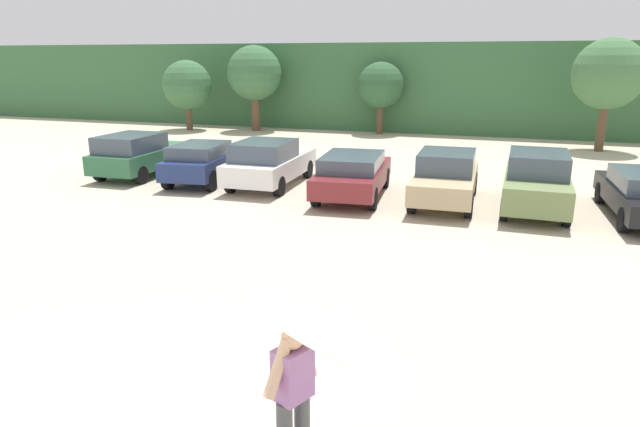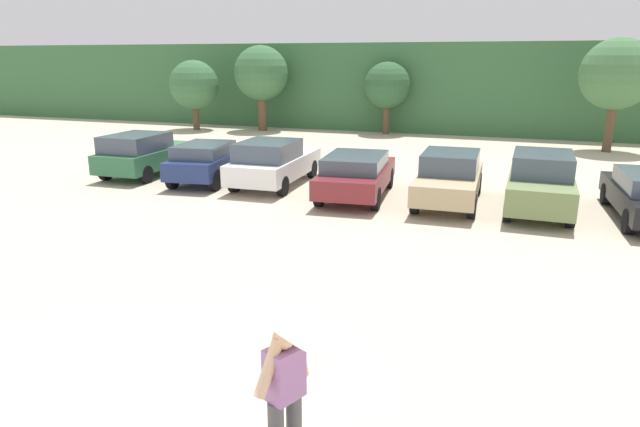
{
  "view_description": "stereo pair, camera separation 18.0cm",
  "coord_description": "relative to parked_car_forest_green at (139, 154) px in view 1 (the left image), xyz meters",
  "views": [
    {
      "loc": [
        4.06,
        -3.75,
        4.32
      ],
      "look_at": [
        0.57,
        6.45,
        1.28
      ],
      "focal_mm": 31.25,
      "sensor_mm": 36.0,
      "label": 1
    },
    {
      "loc": [
        4.23,
        -3.69,
        4.32
      ],
      "look_at": [
        0.57,
        6.45,
        1.28
      ],
      "focal_mm": 31.25,
      "sensor_mm": 36.0,
      "label": 2
    }
  ],
  "objects": [
    {
      "name": "tree_ridge_back",
      "position": [
        -5.62,
        12.57,
        1.84
      ],
      "size": [
        2.93,
        2.93,
        4.16
      ],
      "color": "brown",
      "rests_on": "ground_plane"
    },
    {
      "name": "surfboard_cream",
      "position": [
        11.21,
        -12.42,
        0.83
      ],
      "size": [
        1.95,
        1.61,
        0.1
      ],
      "rotation": [
        0.0,
        0.0,
        2.53
      ],
      "color": "beige"
    },
    {
      "name": "tree_center_left",
      "position": [
        -1.63,
        13.62,
        2.53
      ],
      "size": [
        3.22,
        3.22,
        5.01
      ],
      "color": "brown",
      "rests_on": "ground_plane"
    },
    {
      "name": "parked_car_white",
      "position": [
        5.27,
        0.05,
        -0.01
      ],
      "size": [
        2.07,
        4.6,
        1.61
      ],
      "rotation": [
        0.0,
        0.0,
        1.61
      ],
      "color": "white",
      "rests_on": "ground_plane"
    },
    {
      "name": "tree_center_right",
      "position": [
        17.09,
        11.9,
        2.72
      ],
      "size": [
        3.24,
        3.24,
        5.2
      ],
      "color": "brown",
      "rests_on": "ground_plane"
    },
    {
      "name": "parked_car_olive_green",
      "position": [
        13.89,
        -0.34,
        0.02
      ],
      "size": [
        1.85,
        4.45,
        1.68
      ],
      "rotation": [
        0.0,
        0.0,
        1.55
      ],
      "color": "#6B7F4C",
      "rests_on": "ground_plane"
    },
    {
      "name": "parked_car_navy",
      "position": [
        2.84,
        -0.26,
        -0.05
      ],
      "size": [
        2.21,
        4.1,
        1.42
      ],
      "rotation": [
        0.0,
        0.0,
        1.7
      ],
      "color": "navy",
      "rests_on": "ground_plane"
    },
    {
      "name": "parked_car_maroon",
      "position": [
        8.43,
        -0.57,
        -0.07
      ],
      "size": [
        2.32,
        4.7,
        1.39
      ],
      "rotation": [
        0.0,
        0.0,
        1.67
      ],
      "color": "maroon",
      "rests_on": "ground_plane"
    },
    {
      "name": "parked_car_forest_green",
      "position": [
        0.0,
        0.0,
        0.0
      ],
      "size": [
        2.02,
        4.34,
        1.61
      ],
      "rotation": [
        0.0,
        0.0,
        1.6
      ],
      "color": "#2D6642",
      "rests_on": "ground_plane"
    },
    {
      "name": "person_adult",
      "position": [
        11.07,
        -12.4,
        0.06
      ],
      "size": [
        0.44,
        0.76,
        1.59
      ],
      "rotation": [
        0.0,
        0.0,
        2.73
      ],
      "color": "#4C4C51",
      "rests_on": "ground_plane"
    },
    {
      "name": "hillside_ridge",
      "position": [
        9.0,
        21.29,
        1.73
      ],
      "size": [
        108.0,
        12.0,
        5.13
      ],
      "primitive_type": "cube",
      "color": "#38663D",
      "rests_on": "ground_plane"
    },
    {
      "name": "tree_center",
      "position": [
        5.82,
        14.56,
        1.9
      ],
      "size": [
        2.64,
        2.64,
        4.08
      ],
      "color": "brown",
      "rests_on": "ground_plane"
    },
    {
      "name": "parked_car_tan",
      "position": [
        11.3,
        -0.35,
        -0.02
      ],
      "size": [
        1.9,
        4.6,
        1.57
      ],
      "rotation": [
        0.0,
        0.0,
        1.6
      ],
      "color": "tan",
      "rests_on": "ground_plane"
    }
  ]
}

